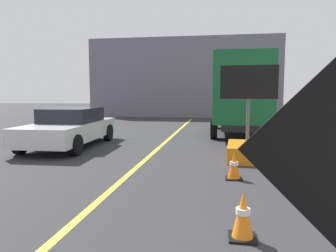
{
  "coord_description": "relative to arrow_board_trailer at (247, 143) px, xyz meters",
  "views": [
    {
      "loc": [
        2.1,
        0.51,
        1.89
      ],
      "look_at": [
        1.21,
        5.87,
        1.34
      ],
      "focal_mm": 33.62,
      "sensor_mm": 36.0,
      "label": 1
    }
  ],
  "objects": [
    {
      "name": "far_building_block",
      "position": [
        -3.81,
        19.36,
        2.72
      ],
      "size": [
        15.53,
        7.15,
        6.41
      ],
      "primitive_type": "cube",
      "color": "slate",
      "rests_on": "ground"
    },
    {
      "name": "box_truck",
      "position": [
        0.09,
        5.78,
        1.41
      ],
      "size": [
        2.53,
        6.54,
        3.55
      ],
      "color": "black",
      "rests_on": "ground"
    },
    {
      "name": "arrow_board_trailer",
      "position": [
        0.0,
        0.0,
        0.0
      ],
      "size": [
        1.6,
        1.85,
        2.7
      ],
      "color": "orange",
      "rests_on": "ground"
    },
    {
      "name": "highway_guide_sign",
      "position": [
        1.99,
        13.07,
        2.94
      ],
      "size": [
        2.78,
        0.33,
        5.0
      ],
      "color": "gray",
      "rests_on": "ground"
    },
    {
      "name": "lane_center_stripe",
      "position": [
        -2.9,
        -3.76,
        -0.48
      ],
      "size": [
        0.14,
        36.0,
        0.01
      ],
      "primitive_type": "cube",
      "color": "yellow",
      "rests_on": "ground"
    },
    {
      "name": "pickup_car",
      "position": [
        -6.12,
        1.29,
        0.22
      ],
      "size": [
        2.21,
        4.87,
        1.38
      ],
      "color": "silver",
      "rests_on": "ground"
    },
    {
      "name": "traffic_cone_near_sign",
      "position": [
        -0.48,
        -5.19,
        -0.16
      ],
      "size": [
        0.36,
        0.36,
        0.65
      ],
      "color": "black",
      "rests_on": "ground"
    },
    {
      "name": "traffic_cone_mid_lane",
      "position": [
        -0.47,
        -2.25,
        -0.18
      ],
      "size": [
        0.36,
        0.36,
        0.62
      ],
      "color": "black",
      "rests_on": "ground"
    }
  ]
}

